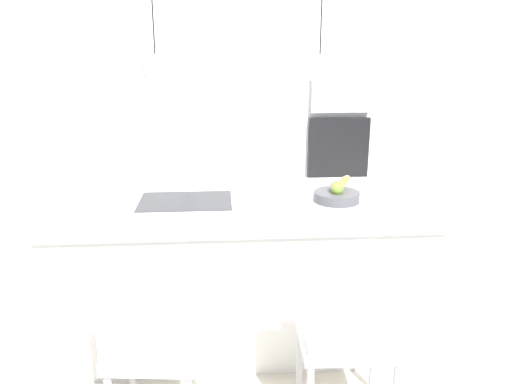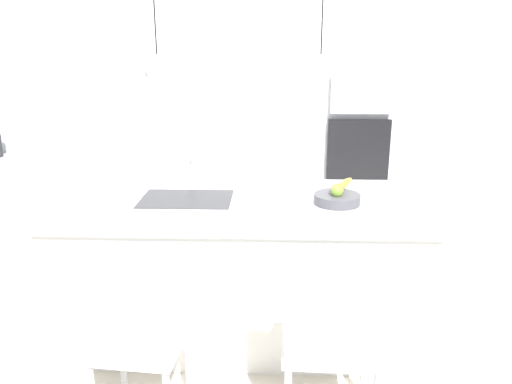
% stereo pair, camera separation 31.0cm
% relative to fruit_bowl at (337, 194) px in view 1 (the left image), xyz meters
% --- Properties ---
extents(floor, '(6.60, 6.60, 0.00)m').
position_rel_fruit_bowl_xyz_m(floor, '(-0.59, 0.06, -0.96)').
color(floor, beige).
rests_on(floor, ground).
extents(back_wall, '(6.00, 0.10, 2.60)m').
position_rel_fruit_bowl_xyz_m(back_wall, '(-0.59, 1.71, 0.34)').
color(back_wall, white).
rests_on(back_wall, ground).
extents(kitchen_island, '(2.26, 0.99, 0.91)m').
position_rel_fruit_bowl_xyz_m(kitchen_island, '(-0.59, 0.06, -0.50)').
color(kitchen_island, white).
rests_on(kitchen_island, ground).
extents(sink_basin, '(0.56, 0.40, 0.02)m').
position_rel_fruit_bowl_xyz_m(sink_basin, '(-0.92, 0.06, -0.05)').
color(sink_basin, '#2D2D30').
rests_on(sink_basin, kitchen_island).
extents(faucet, '(0.02, 0.17, 0.22)m').
position_rel_fruit_bowl_xyz_m(faucet, '(-0.92, 0.28, 0.10)').
color(faucet, silver).
rests_on(faucet, kitchen_island).
extents(fruit_bowl, '(0.28, 0.28, 0.15)m').
position_rel_fruit_bowl_xyz_m(fruit_bowl, '(0.00, 0.00, 0.00)').
color(fruit_bowl, '#4C4C51').
rests_on(fruit_bowl, kitchen_island).
extents(microwave, '(0.54, 0.08, 0.34)m').
position_rel_fruit_bowl_xyz_m(microwave, '(0.39, 1.64, 0.44)').
color(microwave, '#9E9EA3').
rests_on(microwave, back_wall).
extents(oven, '(0.56, 0.08, 0.56)m').
position_rel_fruit_bowl_xyz_m(oven, '(0.39, 1.64, -0.06)').
color(oven, black).
rests_on(oven, back_wall).
extents(chair_near, '(0.47, 0.46, 0.89)m').
position_rel_fruit_bowl_xyz_m(chair_near, '(-1.04, -0.82, -0.46)').
color(chair_near, silver).
rests_on(chair_near, ground).
extents(chair_middle, '(0.48, 0.45, 0.90)m').
position_rel_fruit_bowl_xyz_m(chair_middle, '(-0.10, -0.82, -0.45)').
color(chair_middle, silver).
rests_on(chair_middle, ground).
extents(pendant_light_left, '(0.16, 0.16, 0.76)m').
position_rel_fruit_bowl_xyz_m(pendant_light_left, '(-1.06, 0.06, 0.74)').
color(pendant_light_left, silver).
extents(pendant_light_right, '(0.16, 0.16, 0.76)m').
position_rel_fruit_bowl_xyz_m(pendant_light_right, '(-0.12, 0.06, 0.74)').
color(pendant_light_right, silver).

